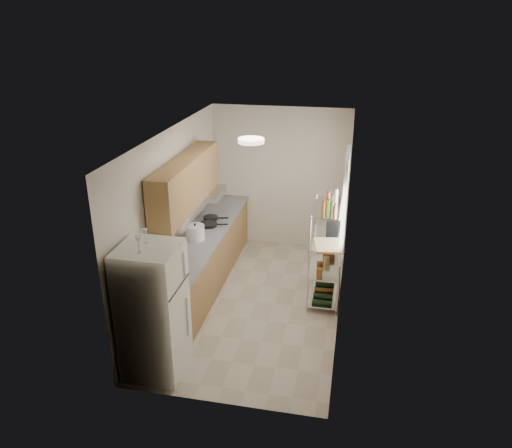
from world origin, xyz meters
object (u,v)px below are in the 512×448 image
at_px(espresso_machine, 333,222).
at_px(frying_pan_large, 208,224).
at_px(refrigerator, 153,311).
at_px(rice_cooker, 195,232).
at_px(cutting_board, 328,246).

bearing_deg(espresso_machine, frying_pan_large, 176.08).
relative_size(refrigerator, frying_pan_large, 5.74).
distance_m(refrigerator, rice_cooker, 1.92).
relative_size(frying_pan_large, espresso_machine, 0.92).
xyz_separation_m(frying_pan_large, cutting_board, (1.97, -0.64, 0.10)).
bearing_deg(cutting_board, rice_cooker, 177.41).
distance_m(rice_cooker, cutting_board, 2.01).
relative_size(refrigerator, espresso_machine, 5.31).
height_order(rice_cooker, frying_pan_large, rice_cooker).
bearing_deg(refrigerator, rice_cooker, 92.90).
xyz_separation_m(rice_cooker, frying_pan_large, (0.04, 0.55, -0.09)).
height_order(frying_pan_large, espresso_machine, espresso_machine).
distance_m(refrigerator, espresso_machine, 3.07).
height_order(refrigerator, rice_cooker, refrigerator).
xyz_separation_m(rice_cooker, espresso_machine, (2.03, 0.46, 0.15)).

